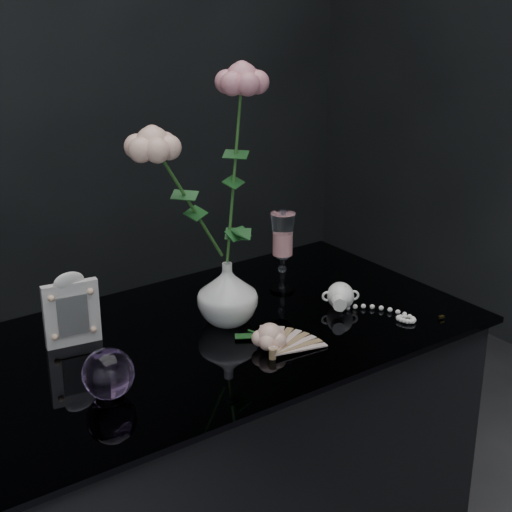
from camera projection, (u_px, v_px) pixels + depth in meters
table at (216, 492)px, 1.68m from camera, size 1.05×0.58×0.76m
vase at (227, 293)px, 1.56m from camera, size 0.14×0.14×0.13m
wine_glass at (283, 252)px, 1.71m from camera, size 0.07×0.07×0.18m
picture_frame at (71, 309)px, 1.47m from camera, size 0.12×0.10×0.15m
paperweight at (108, 374)px, 1.30m from camera, size 0.10×0.10×0.09m
paper_fan at (273, 353)px, 1.44m from camera, size 0.27×0.23×0.02m
loose_rose at (270, 336)px, 1.47m from camera, size 0.12×0.15×0.05m
pearl_jar at (341, 295)px, 1.64m from camera, size 0.27×0.28×0.06m
roses at (211, 170)px, 1.46m from camera, size 0.30×0.13×0.43m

